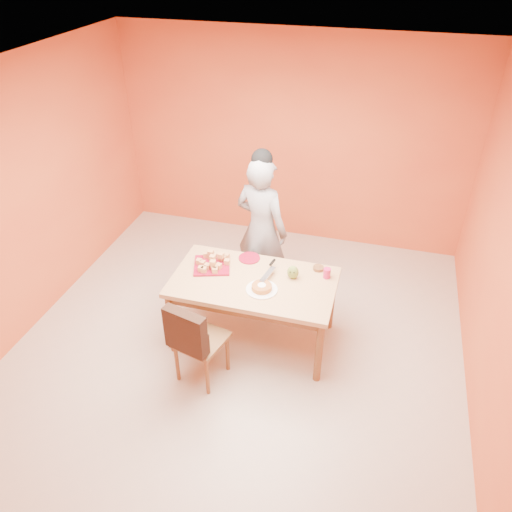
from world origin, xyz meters
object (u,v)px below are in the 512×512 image
(magenta_glass, at_px, (327,273))
(dining_table, at_px, (254,288))
(egg_ornament, at_px, (293,272))
(checker_tin, at_px, (318,268))
(pastry_platter, at_px, (212,265))
(sponge_cake, at_px, (262,287))
(dining_chair, at_px, (200,339))
(red_dinner_plate, at_px, (249,258))
(person, at_px, (261,230))

(magenta_glass, bearing_deg, dining_table, -160.53)
(egg_ornament, relative_size, checker_tin, 1.29)
(pastry_platter, xyz_separation_m, egg_ornament, (0.83, 0.02, 0.06))
(sponge_cake, bearing_deg, egg_ornament, 47.46)
(checker_tin, bearing_deg, sponge_cake, -134.11)
(egg_ornament, bearing_deg, checker_tin, 31.35)
(sponge_cake, bearing_deg, pastry_platter, 157.58)
(dining_chair, relative_size, red_dinner_plate, 4.18)
(pastry_platter, distance_m, red_dinner_plate, 0.40)
(person, relative_size, egg_ornament, 12.03)
(dining_chair, xyz_separation_m, egg_ornament, (0.69, 0.78, 0.35))
(dining_table, bearing_deg, sponge_cake, -47.20)
(pastry_platter, relative_size, magenta_glass, 3.43)
(magenta_glass, bearing_deg, red_dinner_plate, 172.44)
(red_dinner_plate, bearing_deg, egg_ornament, -22.65)
(dining_table, bearing_deg, egg_ornament, 21.04)
(red_dinner_plate, distance_m, checker_tin, 0.72)
(dining_table, xyz_separation_m, egg_ornament, (0.36, 0.14, 0.17))
(red_dinner_plate, bearing_deg, person, 88.53)
(dining_chair, height_order, magenta_glass, dining_chair)
(dining_table, height_order, dining_chair, dining_chair)
(pastry_platter, bearing_deg, magenta_glass, 6.12)
(checker_tin, bearing_deg, magenta_glass, -47.42)
(person, bearing_deg, magenta_glass, 163.27)
(dining_chair, bearing_deg, person, 96.39)
(person, bearing_deg, dining_chair, 99.49)
(pastry_platter, bearing_deg, person, 63.30)
(dining_table, distance_m, dining_chair, 0.75)
(sponge_cake, xyz_separation_m, checker_tin, (0.46, 0.48, -0.02))
(pastry_platter, relative_size, sponge_cake, 1.85)
(magenta_glass, bearing_deg, pastry_platter, -173.88)
(red_dinner_plate, height_order, checker_tin, checker_tin)
(pastry_platter, relative_size, red_dinner_plate, 1.60)
(dining_chair, relative_size, person, 0.54)
(person, height_order, checker_tin, person)
(dining_table, relative_size, magenta_glass, 15.35)
(dining_table, distance_m, person, 0.82)
(egg_ornament, bearing_deg, red_dinner_plate, 144.68)
(dining_table, xyz_separation_m, red_dinner_plate, (-0.15, 0.35, 0.10))
(sponge_cake, distance_m, egg_ornament, 0.36)
(person, relative_size, sponge_cake, 8.86)
(red_dinner_plate, bearing_deg, pastry_platter, -144.51)
(person, height_order, pastry_platter, person)
(person, xyz_separation_m, red_dinner_plate, (-0.01, -0.44, -0.09))
(sponge_cake, xyz_separation_m, egg_ornament, (0.24, 0.27, 0.04))
(pastry_platter, height_order, checker_tin, checker_tin)
(red_dinner_plate, distance_m, egg_ornament, 0.55)
(dining_chair, xyz_separation_m, magenta_glass, (1.01, 0.88, 0.33))
(red_dinner_plate, xyz_separation_m, magenta_glass, (0.83, -0.11, 0.05))
(dining_chair, height_order, egg_ornament, dining_chair)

